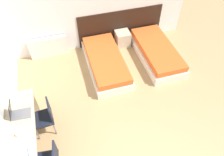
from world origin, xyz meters
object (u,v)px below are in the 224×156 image
(bed_near_door, at_px, (156,52))
(nightstand, at_px, (123,39))
(bed_near_window, at_px, (106,63))
(laptop, at_px, (17,113))
(chair_near_laptop, at_px, (45,116))

(bed_near_door, distance_m, nightstand, 1.09)
(bed_near_window, xyz_separation_m, laptop, (-2.06, -1.47, 0.65))
(chair_near_laptop, bearing_deg, laptop, -179.35)
(nightstand, xyz_separation_m, chair_near_laptop, (-2.38, -2.24, 0.26))
(laptop, bearing_deg, bed_near_window, 38.36)
(chair_near_laptop, height_order, laptop, laptop)
(chair_near_laptop, bearing_deg, bed_near_door, 20.79)
(chair_near_laptop, bearing_deg, bed_near_window, 37.15)
(bed_near_window, bearing_deg, laptop, -144.56)
(chair_near_laptop, distance_m, laptop, 0.55)
(nightstand, distance_m, chair_near_laptop, 3.28)
(bed_near_window, relative_size, chair_near_laptop, 2.32)
(bed_near_window, distance_m, chair_near_laptop, 2.20)
(bed_near_door, distance_m, chair_near_laptop, 3.44)
(nightstand, bearing_deg, bed_near_door, -47.51)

